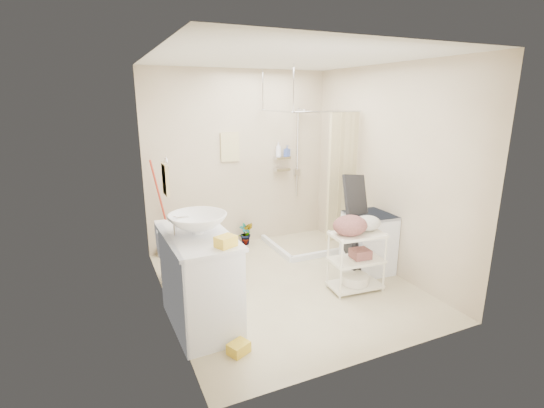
{
  "coord_description": "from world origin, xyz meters",
  "views": [
    {
      "loc": [
        -1.96,
        -3.93,
        2.19
      ],
      "look_at": [
        -0.08,
        0.25,
        0.96
      ],
      "focal_mm": 26.0,
      "sensor_mm": 36.0,
      "label": 1
    }
  ],
  "objects_px": {
    "laundry_rack": "(356,256)",
    "vanity": "(200,281)",
    "toilet": "(189,251)",
    "washing_machine": "(368,243)"
  },
  "relations": [
    {
      "from": "laundry_rack",
      "to": "vanity",
      "type": "bearing_deg",
      "value": -175.51
    },
    {
      "from": "toilet",
      "to": "washing_machine",
      "type": "height_order",
      "value": "washing_machine"
    },
    {
      "from": "washing_machine",
      "to": "laundry_rack",
      "type": "bearing_deg",
      "value": -137.7
    },
    {
      "from": "washing_machine",
      "to": "laundry_rack",
      "type": "distance_m",
      "value": 0.59
    },
    {
      "from": "washing_machine",
      "to": "laundry_rack",
      "type": "height_order",
      "value": "laundry_rack"
    },
    {
      "from": "vanity",
      "to": "toilet",
      "type": "relative_size",
      "value": 1.41
    },
    {
      "from": "vanity",
      "to": "laundry_rack",
      "type": "height_order",
      "value": "vanity"
    },
    {
      "from": "vanity",
      "to": "washing_machine",
      "type": "distance_m",
      "value": 2.33
    },
    {
      "from": "toilet",
      "to": "laundry_rack",
      "type": "relative_size",
      "value": 0.91
    },
    {
      "from": "toilet",
      "to": "washing_machine",
      "type": "relative_size",
      "value": 0.99
    }
  ]
}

